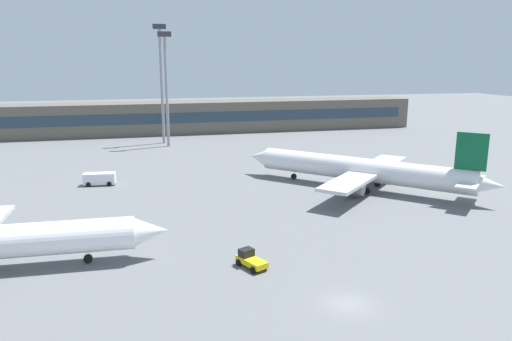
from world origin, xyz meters
TOP-DOWN VIEW (x-y plane):
  - ground_plane at (0.00, 40.00)m, footprint 400.00×400.00m
  - terminal_building at (0.00, 107.21)m, footprint 132.48×12.13m
  - airplane_mid at (18.23, 35.65)m, footprint 32.27×33.20m
  - baggage_tug_yellow at (-6.46, 9.65)m, footprint 2.94×3.90m
  - service_van_white at (-23.58, 48.47)m, footprint 5.39×2.78m
  - floodlight_tower_west at (-9.44, 84.45)m, footprint 3.20×0.80m
  - floodlight_tower_east at (-10.25, 89.55)m, footprint 3.20×0.80m

SIDE VIEW (x-z plane):
  - ground_plane at x=0.00m, z-range 0.00..0.00m
  - baggage_tug_yellow at x=-6.46m, z-range -0.08..1.67m
  - service_van_white at x=-23.58m, z-range 0.07..2.15m
  - airplane_mid at x=18.23m, z-range -2.07..8.52m
  - terminal_building at x=0.00m, z-range 0.00..9.00m
  - floodlight_tower_west at x=-9.44m, z-range 2.04..29.39m
  - floodlight_tower_east at x=-10.25m, z-range 2.07..31.45m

